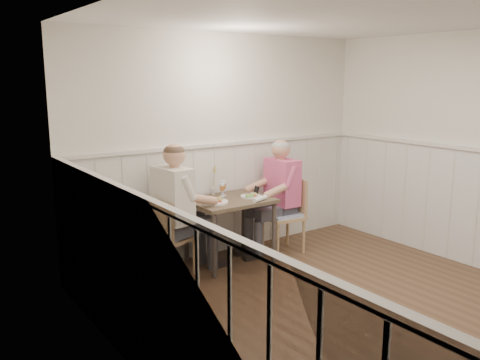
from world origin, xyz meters
The scene contains 16 objects.
ground_plane centered at (0.00, 0.00, 0.00)m, with size 4.50×4.50×0.00m, color #49311F.
room_shell centered at (0.00, 0.00, 1.52)m, with size 4.04×4.54×2.60m.
wainscot centered at (0.00, 0.69, 0.69)m, with size 4.00×4.49×1.34m.
dining_table centered at (-0.19, 1.84, 0.65)m, with size 0.91×0.70×0.75m.
chair_right centered at (0.61, 1.78, 0.49)m, with size 0.48×0.48×0.90m.
chair_left centered at (-0.98, 1.85, 0.47)m, with size 0.53×0.53×0.86m.
man_in_pink centered at (0.53, 1.85, 0.58)m, with size 0.65×0.45×1.39m.
diner_cream centered at (-0.87, 1.83, 0.61)m, with size 0.71×0.49×1.46m.
plate_man centered at (0.05, 1.77, 0.77)m, with size 0.24×0.24×0.06m.
plate_diner centered at (-0.45, 1.77, 0.77)m, with size 0.31×0.31×0.08m.
beer_glass_a centered at (-0.16, 2.01, 0.87)m, with size 0.07×0.07×0.17m.
beer_glass_b centered at (-0.21, 1.98, 0.86)m, with size 0.06×0.06×0.16m.
beer_bottle centered at (-0.53, 2.10, 0.87)m, with size 0.08×0.08×0.27m.
rolled_napkin centered at (0.03, 1.56, 0.77)m, with size 0.23×0.12×0.05m.
grass_vase centered at (-0.23, 2.14, 0.91)m, with size 0.04×0.04×0.36m.
gingham_mat centered at (-0.51, 2.03, 0.75)m, with size 0.36×0.30×0.01m.
Camera 1 is at (-3.29, -2.78, 2.09)m, focal length 38.00 mm.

